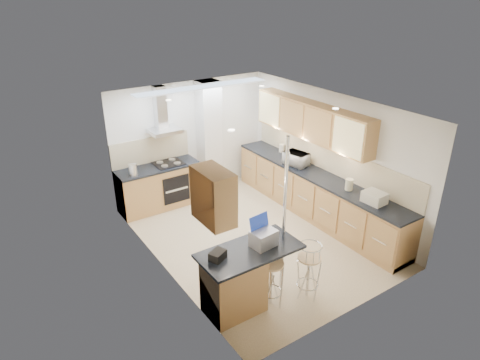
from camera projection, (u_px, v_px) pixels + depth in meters
ground at (254, 237)px, 8.02m from camera, size 4.80×4.80×0.00m
room_shell at (258, 150)px, 7.82m from camera, size 3.64×4.84×2.51m
right_counter at (315, 195)px, 8.59m from camera, size 0.63×4.40×0.92m
back_counter at (159, 187)px, 8.93m from camera, size 1.70×0.63×0.92m
peninsula at (250, 277)px, 6.16m from camera, size 1.47×0.72×0.94m
microwave at (296, 159)px, 8.75m from camera, size 0.43×0.55×0.27m
laptop at (264, 238)px, 6.01m from camera, size 0.37×0.30×0.24m
bag at (218, 255)px, 5.74m from camera, size 0.27×0.24×0.12m
bar_stool_near at (271, 277)px, 6.16m from camera, size 0.42×0.42×0.94m
bar_stool_end at (309, 271)px, 6.33m from camera, size 0.49×0.49×0.90m
jar_a at (282, 148)px, 9.46m from camera, size 0.12×0.12×0.18m
jar_b at (292, 154)px, 9.18m from camera, size 0.13×0.13×0.15m
jar_c at (349, 185)px, 7.70m from camera, size 0.18×0.18×0.21m
jar_d at (370, 193)px, 7.48m from camera, size 0.13×0.13×0.14m
bread_bin at (374, 197)px, 7.25m from camera, size 0.31×0.38×0.19m
kettle at (133, 170)px, 8.26m from camera, size 0.16×0.16×0.24m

